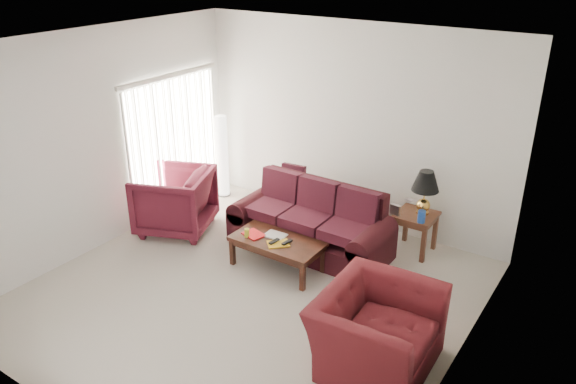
# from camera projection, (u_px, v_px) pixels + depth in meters

# --- Properties ---
(floor) EXTENTS (5.00, 5.00, 0.00)m
(floor) POSITION_uv_depth(u_px,v_px,m) (250.00, 293.00, 6.93)
(floor) COLOR #B9AD9E
(floor) RESTS_ON ground
(blinds) EXTENTS (0.10, 2.00, 2.16)m
(blinds) POSITION_uv_depth(u_px,v_px,m) (175.00, 145.00, 8.70)
(blinds) COLOR silver
(blinds) RESTS_ON ground
(sofa) EXTENTS (2.31, 1.13, 0.92)m
(sofa) POSITION_uv_depth(u_px,v_px,m) (310.00, 220.00, 7.73)
(sofa) COLOR black
(sofa) RESTS_ON ground
(throw_pillow) EXTENTS (0.39, 0.23, 0.39)m
(throw_pillow) POSITION_uv_depth(u_px,v_px,m) (293.00, 177.00, 8.54)
(throw_pillow) COLOR black
(throw_pillow) RESTS_ON sofa
(end_table) EXTENTS (0.56, 0.56, 0.58)m
(end_table) POSITION_uv_depth(u_px,v_px,m) (415.00, 233.00, 7.76)
(end_table) COLOR #50361B
(end_table) RESTS_ON ground
(table_lamp) EXTENTS (0.40, 0.40, 0.62)m
(table_lamp) POSITION_uv_depth(u_px,v_px,m) (425.00, 193.00, 7.53)
(table_lamp) COLOR gold
(table_lamp) RESTS_ON end_table
(clock) EXTENTS (0.15, 0.08, 0.14)m
(clock) POSITION_uv_depth(u_px,v_px,m) (395.00, 210.00, 7.60)
(clock) COLOR #B1B1B5
(clock) RESTS_ON end_table
(blue_canister) EXTENTS (0.11, 0.11, 0.17)m
(blue_canister) POSITION_uv_depth(u_px,v_px,m) (422.00, 217.00, 7.38)
(blue_canister) COLOR navy
(blue_canister) RESTS_ON end_table
(picture_frame) EXTENTS (0.13, 0.16, 0.05)m
(picture_frame) POSITION_uv_depth(u_px,v_px,m) (410.00, 200.00, 7.88)
(picture_frame) COLOR silver
(picture_frame) RESTS_ON end_table
(floor_lamp) EXTENTS (0.25, 0.25, 1.41)m
(floor_lamp) POSITION_uv_depth(u_px,v_px,m) (222.00, 156.00, 9.32)
(floor_lamp) COLOR silver
(floor_lamp) RESTS_ON ground
(armchair_left) EXTENTS (1.34, 1.33, 0.94)m
(armchair_left) POSITION_uv_depth(u_px,v_px,m) (175.00, 201.00, 8.27)
(armchair_left) COLOR #440F1B
(armchair_left) RESTS_ON ground
(armchair_right) EXTENTS (1.13, 1.28, 0.81)m
(armchair_right) POSITION_uv_depth(u_px,v_px,m) (376.00, 331.00, 5.62)
(armchair_right) COLOR #491015
(armchair_right) RESTS_ON ground
(coffee_table) EXTENTS (1.32, 0.89, 0.42)m
(coffee_table) POSITION_uv_depth(u_px,v_px,m) (277.00, 254.00, 7.37)
(coffee_table) COLOR black
(coffee_table) RESTS_ON ground
(magazine_red) EXTENTS (0.33, 0.28, 0.02)m
(magazine_red) POSITION_uv_depth(u_px,v_px,m) (254.00, 234.00, 7.41)
(magazine_red) COLOR red
(magazine_red) RESTS_ON coffee_table
(magazine_white) EXTENTS (0.28, 0.22, 0.02)m
(magazine_white) POSITION_uv_depth(u_px,v_px,m) (275.00, 235.00, 7.39)
(magazine_white) COLOR silver
(magazine_white) RESTS_ON coffee_table
(magazine_orange) EXTENTS (0.34, 0.34, 0.02)m
(magazine_orange) POSITION_uv_depth(u_px,v_px,m) (278.00, 244.00, 7.18)
(magazine_orange) COLOR gold
(magazine_orange) RESTS_ON coffee_table
(remote_a) EXTENTS (0.07, 0.17, 0.02)m
(remote_a) POSITION_uv_depth(u_px,v_px,m) (274.00, 241.00, 7.20)
(remote_a) COLOR black
(remote_a) RESTS_ON coffee_table
(remote_b) EXTENTS (0.07, 0.18, 0.02)m
(remote_b) POSITION_uv_depth(u_px,v_px,m) (287.00, 242.00, 7.18)
(remote_b) COLOR black
(remote_b) RESTS_ON coffee_table
(yellow_glass) EXTENTS (0.08, 0.08, 0.11)m
(yellow_glass) POSITION_uv_depth(u_px,v_px,m) (247.00, 233.00, 7.34)
(yellow_glass) COLOR #F2F536
(yellow_glass) RESTS_ON coffee_table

